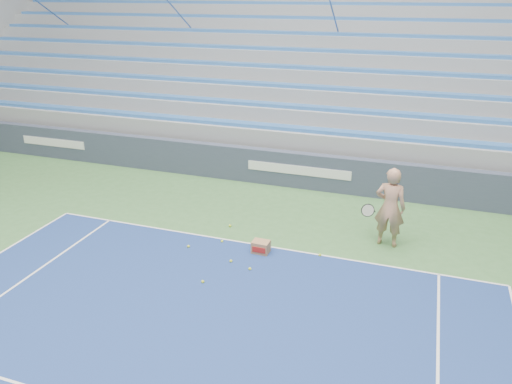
% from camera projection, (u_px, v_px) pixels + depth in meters
% --- Properties ---
extents(sponsor_barrier, '(30.00, 0.32, 1.10)m').
position_uv_depth(sponsor_barrier, '(300.00, 170.00, 15.19)').
color(sponsor_barrier, '#363E53').
rests_on(sponsor_barrier, ground).
extents(bleachers, '(31.00, 9.15, 7.30)m').
position_uv_depth(bleachers, '(338.00, 80.00, 19.51)').
color(bleachers, gray).
rests_on(bleachers, ground).
extents(tennis_player, '(0.98, 0.88, 1.94)m').
position_uv_depth(tennis_player, '(390.00, 207.00, 11.57)').
color(tennis_player, tan).
rests_on(tennis_player, ground).
extents(ball_box, '(0.40, 0.31, 0.29)m').
position_uv_depth(ball_box, '(261.00, 247.00, 11.50)').
color(ball_box, '#996F4A').
rests_on(ball_box, ground).
extents(tennis_ball_0, '(0.07, 0.07, 0.07)m').
position_uv_depth(tennis_ball_0, '(250.00, 269.00, 10.82)').
color(tennis_ball_0, '#D0E02D').
rests_on(tennis_ball_0, ground).
extents(tennis_ball_1, '(0.07, 0.07, 0.07)m').
position_uv_depth(tennis_ball_1, '(203.00, 282.00, 10.34)').
color(tennis_ball_1, '#D0E02D').
rests_on(tennis_ball_1, ground).
extents(tennis_ball_2, '(0.07, 0.07, 0.07)m').
position_uv_depth(tennis_ball_2, '(231.00, 261.00, 11.13)').
color(tennis_ball_2, '#D0E02D').
rests_on(tennis_ball_2, ground).
extents(tennis_ball_3, '(0.07, 0.07, 0.07)m').
position_uv_depth(tennis_ball_3, '(189.00, 246.00, 11.76)').
color(tennis_ball_3, '#D0E02D').
rests_on(tennis_ball_3, ground).
extents(tennis_ball_4, '(0.07, 0.07, 0.07)m').
position_uv_depth(tennis_ball_4, '(230.00, 226.00, 12.80)').
color(tennis_ball_4, '#D0E02D').
rests_on(tennis_ball_4, ground).
extents(tennis_ball_5, '(0.07, 0.07, 0.07)m').
position_uv_depth(tennis_ball_5, '(320.00, 255.00, 11.38)').
color(tennis_ball_5, '#D0E02D').
rests_on(tennis_ball_5, ground).
extents(tennis_ball_6, '(0.07, 0.07, 0.07)m').
position_uv_depth(tennis_ball_6, '(222.00, 241.00, 12.01)').
color(tennis_ball_6, '#D0E02D').
rests_on(tennis_ball_6, ground).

